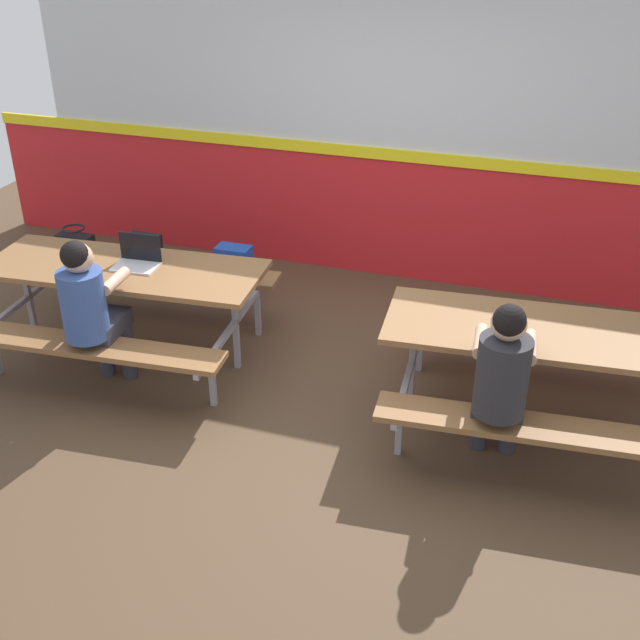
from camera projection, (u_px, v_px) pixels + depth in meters
The scene contains 10 objects.
ground_plane at pixel (308, 408), 5.45m from camera, with size 10.00×10.00×0.02m, color #4C3826.
accent_backdrop at pixel (394, 142), 6.76m from camera, with size 8.00×0.14×2.60m.
picnic_table_left at pixel (126, 286), 5.80m from camera, with size 2.10×1.70×0.74m.
picnic_table_right at pixel (546, 352), 4.98m from camera, with size 2.10×1.70×0.74m.
student_nearer at pixel (90, 305), 5.26m from camera, with size 0.38×0.53×1.21m.
student_further at pixel (502, 375), 4.50m from camera, with size 0.38×0.53×1.21m.
laptop_silver at pixel (137, 260), 5.71m from camera, with size 0.34×0.24×0.22m.
backpack_dark at pixel (235, 270), 6.90m from camera, with size 0.30×0.22×0.44m.
tote_bag_bright at pixel (77, 251), 7.31m from camera, with size 0.34×0.21×0.43m.
satchel_spare at pixel (145, 258), 7.12m from camera, with size 0.30×0.22×0.44m.
Camera 1 is at (1.49, -4.23, 3.16)m, focal length 44.05 mm.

